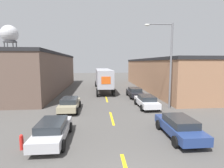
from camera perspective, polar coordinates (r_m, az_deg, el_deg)
name	(u,v)px	position (r m, az deg, el deg)	size (l,w,h in m)	color
road_centerline	(112,118)	(16.09, -0.07, -11.05)	(0.20, 20.21, 0.01)	gold
warehouse_left	(29,72)	(34.23, -25.40, 3.48)	(12.16, 26.65, 6.56)	brown
warehouse_right	(167,74)	(34.94, 17.53, 3.20)	(9.85, 29.17, 5.73)	#9E7051
semi_truck	(103,78)	(31.49, -2.97, 2.12)	(3.02, 14.15, 3.84)	silver
parked_car_right_far	(135,92)	(25.46, 7.47, -2.65)	(1.98, 4.61, 1.38)	black
parked_car_left_far	(70,104)	(18.76, -13.66, -6.28)	(1.98, 4.61, 1.38)	tan
parked_car_left_near	(53,130)	(12.04, -18.85, -14.04)	(1.98, 4.61, 1.38)	#B2B2B7
parked_car_right_near	(179,126)	(12.86, 21.06, -12.76)	(1.98, 4.61, 1.38)	navy
parked_car_right_mid	(146,101)	(19.85, 11.16, -5.48)	(1.98, 4.61, 1.38)	silver
water_tower	(10,35)	(58.67, -30.44, 13.66)	(4.71, 4.71, 15.41)	#47474C
street_lamp	(168,60)	(19.60, 17.80, 7.44)	(3.07, 0.32, 9.07)	slate
fire_hydrant	(22,142)	(11.78, -27.43, -16.48)	(0.22, 0.22, 0.91)	red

